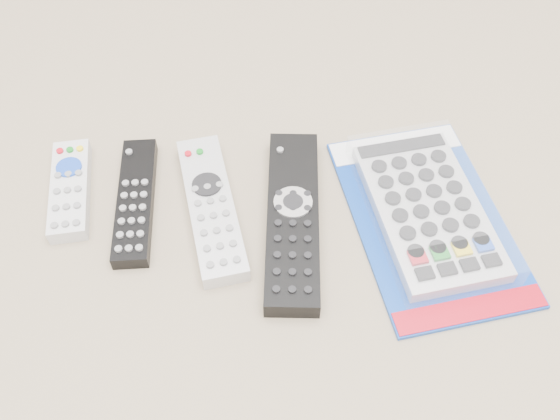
{
  "coord_description": "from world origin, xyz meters",
  "views": [
    {
      "loc": [
        0.02,
        -0.45,
        0.62
      ],
      "look_at": [
        0.03,
        0.02,
        0.01
      ],
      "focal_mm": 40.0,
      "sensor_mm": 36.0,
      "label": 1
    }
  ],
  "objects_px": {
    "remote_slim_black": "(135,201)",
    "jumbo_remote_packaged": "(428,209)",
    "remote_silver_dvd": "(211,207)",
    "remote_small_grey": "(70,189)",
    "remote_large_black": "(293,218)"
  },
  "relations": [
    {
      "from": "remote_small_grey",
      "to": "remote_silver_dvd",
      "type": "height_order",
      "value": "remote_silver_dvd"
    },
    {
      "from": "jumbo_remote_packaged",
      "to": "remote_large_black",
      "type": "bearing_deg",
      "value": 171.27
    },
    {
      "from": "remote_small_grey",
      "to": "jumbo_remote_packaged",
      "type": "height_order",
      "value": "jumbo_remote_packaged"
    },
    {
      "from": "remote_slim_black",
      "to": "jumbo_remote_packaged",
      "type": "bearing_deg",
      "value": -6.75
    },
    {
      "from": "remote_small_grey",
      "to": "remote_large_black",
      "type": "relative_size",
      "value": 0.6
    },
    {
      "from": "jumbo_remote_packaged",
      "to": "remote_silver_dvd",
      "type": "bearing_deg",
      "value": 165.88
    },
    {
      "from": "jumbo_remote_packaged",
      "to": "remote_slim_black",
      "type": "bearing_deg",
      "value": 164.55
    },
    {
      "from": "remote_silver_dvd",
      "to": "jumbo_remote_packaged",
      "type": "xyz_separation_m",
      "value": [
        0.27,
        -0.01,
        0.01
      ]
    },
    {
      "from": "remote_slim_black",
      "to": "jumbo_remote_packaged",
      "type": "xyz_separation_m",
      "value": [
        0.36,
        -0.03,
        0.01
      ]
    },
    {
      "from": "remote_small_grey",
      "to": "remote_slim_black",
      "type": "distance_m",
      "value": 0.09
    },
    {
      "from": "remote_slim_black",
      "to": "remote_silver_dvd",
      "type": "bearing_deg",
      "value": -10.43
    },
    {
      "from": "remote_silver_dvd",
      "to": "remote_slim_black",
      "type": "bearing_deg",
      "value": 160.12
    },
    {
      "from": "remote_small_grey",
      "to": "jumbo_remote_packaged",
      "type": "distance_m",
      "value": 0.45
    },
    {
      "from": "remote_large_black",
      "to": "jumbo_remote_packaged",
      "type": "height_order",
      "value": "jumbo_remote_packaged"
    },
    {
      "from": "remote_small_grey",
      "to": "jumbo_remote_packaged",
      "type": "xyz_separation_m",
      "value": [
        0.45,
        -0.05,
        0.01
      ]
    }
  ]
}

